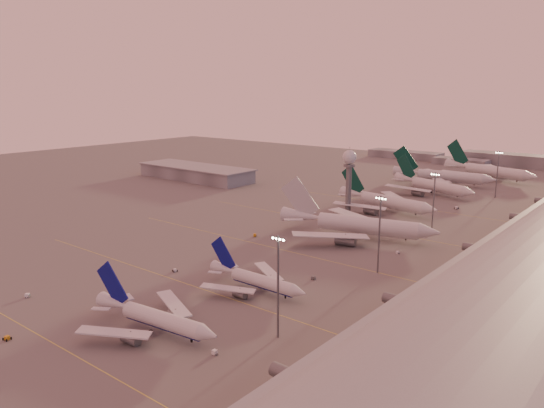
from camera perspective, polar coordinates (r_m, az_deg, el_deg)
The scene contains 25 objects.
ground at distance 168.17m, azimuth -15.22°, elevation -8.07°, with size 700.00×700.00×0.00m, color #575454.
taxiway_markings at distance 186.26m, azimuth 4.58°, elevation -5.63°, with size 180.00×185.25×0.02m.
hangar at distance 343.84m, azimuth -8.21°, elevation 3.39°, with size 82.00×27.00×8.50m.
radar_tower at distance 247.33m, azimuth 8.30°, elevation 3.77°, with size 6.40×6.40×31.10m.
mast_a at distance 123.43m, azimuth 0.65°, elevation -8.41°, with size 3.60×0.56×25.00m.
mast_b at distance 169.29m, azimuth 11.47°, elevation -2.85°, with size 3.60×0.56×25.00m.
mast_c at distance 220.15m, azimuth 16.99°, elevation 0.38°, with size 3.60×0.56×25.00m.
mast_d at distance 304.94m, azimuth 23.08°, elevation 3.16°, with size 3.60×0.56×25.00m.
distant_horizon at distance 437.94m, azimuth 21.88°, elevation 4.49°, with size 165.00×37.50×9.00m.
narrowbody_near at distance 133.01m, azimuth -12.49°, elevation -12.11°, with size 38.62×30.69×15.10m.
narrowbody_mid at distance 154.45m, azimuth -1.68°, elevation -8.37°, with size 35.40×28.30×13.84m.
widebody_white at distance 209.91m, azimuth 9.16°, elevation -2.56°, with size 63.08×49.97×22.55m.
greentail_a at distance 257.42m, azimuth 12.21°, elevation 0.02°, with size 55.08×44.14×20.13m.
greentail_b at distance 304.91m, azimuth 16.94°, elevation 1.68°, with size 53.69×42.60×20.38m.
greentail_c at distance 336.79m, azimuth 17.91°, elevation 2.66°, with size 61.43×49.30×22.38m.
greentail_d at distance 365.70m, azimuth 22.31°, elevation 3.10°, with size 63.55×50.56×23.80m.
gsv_truck_a at distance 165.34m, azimuth -24.70°, elevation -8.74°, with size 5.69×5.00×2.27m.
gsv_tug_near at distance 141.53m, azimuth -26.61°, elevation -12.79°, with size 2.64×3.69×0.96m.
gsv_catering_a at distance 121.08m, azimuth -6.14°, elevation -14.97°, with size 5.14×2.56×4.16m.
gsv_tug_mid at distance 173.30m, azimuth -10.41°, elevation -7.05°, with size 3.60×2.83×0.90m.
gsv_truck_b at distance 164.10m, azimuth 4.60°, elevation -7.76°, with size 5.68×2.81×2.19m.
gsv_truck_c at distance 209.20m, azimuth -1.73°, elevation -3.21°, with size 5.99×5.65×2.45m.
gsv_catering_b at distance 193.07m, azimuth 13.43°, elevation -4.73°, with size 4.79×3.38×3.60m.
gsv_tug_far at distance 233.64m, azimuth 9.57°, elevation -1.91°, with size 2.17×3.26×0.88m.
gsv_tug_hangar at distance 271.56m, azimuth 19.23°, elevation -0.40°, with size 4.19×2.87×1.11m.
Camera 1 is at (129.43, -90.57, 57.66)m, focal length 35.00 mm.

